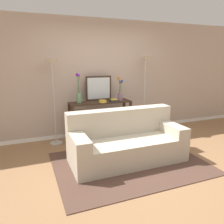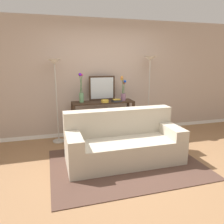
{
  "view_description": "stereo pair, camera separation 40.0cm",
  "coord_description": "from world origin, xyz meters",
  "px_view_note": "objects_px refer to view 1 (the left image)",
  "views": [
    {
      "loc": [
        -1.65,
        -2.99,
        1.75
      ],
      "look_at": [
        -0.11,
        0.9,
        0.75
      ],
      "focal_mm": 35.5,
      "sensor_mm": 36.0,
      "label": 1
    },
    {
      "loc": [
        -1.28,
        -3.12,
        1.75
      ],
      "look_at": [
        -0.11,
        0.9,
        0.75
      ],
      "focal_mm": 35.5,
      "sensor_mm": 36.0,
      "label": 2
    }
  ],
  "objects_px": {
    "vase_tall_flowers": "(79,91)",
    "fruit_bowl": "(103,101)",
    "floor_lamp_left": "(52,78)",
    "book_row_under_console": "(84,138)",
    "couch": "(126,143)",
    "book_stack": "(114,100)",
    "wall_mirror": "(99,88)",
    "console_table": "(100,113)",
    "vase_short_flowers": "(120,90)",
    "floor_lamp_right": "(145,73)"
  },
  "relations": [
    {
      "from": "floor_lamp_right",
      "to": "vase_tall_flowers",
      "type": "height_order",
      "value": "floor_lamp_right"
    },
    {
      "from": "wall_mirror",
      "to": "console_table",
      "type": "bearing_deg",
      "value": -97.87
    },
    {
      "from": "book_stack",
      "to": "floor_lamp_left",
      "type": "bearing_deg",
      "value": 172.75
    },
    {
      "from": "floor_lamp_left",
      "to": "book_row_under_console",
      "type": "bearing_deg",
      "value": -2.65
    },
    {
      "from": "book_row_under_console",
      "to": "wall_mirror",
      "type": "bearing_deg",
      "value": 22.24
    },
    {
      "from": "couch",
      "to": "fruit_bowl",
      "type": "height_order",
      "value": "fruit_bowl"
    },
    {
      "from": "fruit_bowl",
      "to": "book_stack",
      "type": "bearing_deg",
      "value": -0.83
    },
    {
      "from": "console_table",
      "to": "book_stack",
      "type": "height_order",
      "value": "book_stack"
    },
    {
      "from": "wall_mirror",
      "to": "fruit_bowl",
      "type": "height_order",
      "value": "wall_mirror"
    },
    {
      "from": "book_stack",
      "to": "vase_short_flowers",
      "type": "bearing_deg",
      "value": 33.34
    },
    {
      "from": "fruit_bowl",
      "to": "book_row_under_console",
      "type": "xyz_separation_m",
      "value": [
        -0.4,
        0.13,
        -0.82
      ]
    },
    {
      "from": "floor_lamp_right",
      "to": "vase_short_flowers",
      "type": "relative_size",
      "value": 3.33
    },
    {
      "from": "wall_mirror",
      "to": "vase_tall_flowers",
      "type": "distance_m",
      "value": 0.51
    },
    {
      "from": "couch",
      "to": "vase_tall_flowers",
      "type": "height_order",
      "value": "vase_tall_flowers"
    },
    {
      "from": "couch",
      "to": "wall_mirror",
      "type": "bearing_deg",
      "value": 91.15
    },
    {
      "from": "floor_lamp_right",
      "to": "vase_short_flowers",
      "type": "height_order",
      "value": "floor_lamp_right"
    },
    {
      "from": "couch",
      "to": "book_row_under_console",
      "type": "height_order",
      "value": "couch"
    },
    {
      "from": "book_stack",
      "to": "wall_mirror",
      "type": "bearing_deg",
      "value": 130.23
    },
    {
      "from": "couch",
      "to": "vase_tall_flowers",
      "type": "bearing_deg",
      "value": 112.32
    },
    {
      "from": "wall_mirror",
      "to": "book_stack",
      "type": "bearing_deg",
      "value": -49.77
    },
    {
      "from": "floor_lamp_right",
      "to": "wall_mirror",
      "type": "relative_size",
      "value": 3.08
    },
    {
      "from": "vase_tall_flowers",
      "to": "book_stack",
      "type": "xyz_separation_m",
      "value": [
        0.75,
        -0.17,
        -0.22
      ]
    },
    {
      "from": "floor_lamp_left",
      "to": "book_stack",
      "type": "xyz_separation_m",
      "value": [
        1.27,
        -0.16,
        -0.51
      ]
    },
    {
      "from": "console_table",
      "to": "fruit_bowl",
      "type": "height_order",
      "value": "fruit_bowl"
    },
    {
      "from": "console_table",
      "to": "vase_short_flowers",
      "type": "bearing_deg",
      "value": -1.29
    },
    {
      "from": "couch",
      "to": "vase_tall_flowers",
      "type": "xyz_separation_m",
      "value": [
        -0.52,
        1.27,
        0.78
      ]
    },
    {
      "from": "wall_mirror",
      "to": "floor_lamp_left",
      "type": "bearing_deg",
      "value": -172.16
    },
    {
      "from": "vase_tall_flowers",
      "to": "console_table",
      "type": "bearing_deg",
      "value": -4.37
    },
    {
      "from": "vase_short_flowers",
      "to": "fruit_bowl",
      "type": "bearing_deg",
      "value": -165.29
    },
    {
      "from": "floor_lamp_left",
      "to": "wall_mirror",
      "type": "relative_size",
      "value": 2.97
    },
    {
      "from": "floor_lamp_right",
      "to": "couch",
      "type": "bearing_deg",
      "value": -130.26
    },
    {
      "from": "console_table",
      "to": "floor_lamp_left",
      "type": "relative_size",
      "value": 0.78
    },
    {
      "from": "vase_short_flowers",
      "to": "fruit_bowl",
      "type": "xyz_separation_m",
      "value": [
        -0.45,
        -0.12,
        -0.21
      ]
    },
    {
      "from": "vase_tall_flowers",
      "to": "vase_short_flowers",
      "type": "relative_size",
      "value": 1.15
    },
    {
      "from": "floor_lamp_left",
      "to": "vase_short_flowers",
      "type": "xyz_separation_m",
      "value": [
        1.45,
        -0.04,
        -0.3
      ]
    },
    {
      "from": "floor_lamp_right",
      "to": "vase_short_flowers",
      "type": "distance_m",
      "value": 0.74
    },
    {
      "from": "floor_lamp_right",
      "to": "wall_mirror",
      "type": "xyz_separation_m",
      "value": [
        -1.09,
        0.14,
        -0.31
      ]
    },
    {
      "from": "console_table",
      "to": "book_row_under_console",
      "type": "distance_m",
      "value": 0.66
    },
    {
      "from": "console_table",
      "to": "floor_lamp_left",
      "type": "height_order",
      "value": "floor_lamp_left"
    },
    {
      "from": "couch",
      "to": "floor_lamp_right",
      "type": "relative_size",
      "value": 1.09
    },
    {
      "from": "vase_tall_flowers",
      "to": "couch",
      "type": "bearing_deg",
      "value": -67.68
    },
    {
      "from": "console_table",
      "to": "book_stack",
      "type": "distance_m",
      "value": 0.42
    },
    {
      "from": "vase_tall_flowers",
      "to": "fruit_bowl",
      "type": "xyz_separation_m",
      "value": [
        0.48,
        -0.17,
        -0.22
      ]
    },
    {
      "from": "couch",
      "to": "console_table",
      "type": "bearing_deg",
      "value": 92.38
    },
    {
      "from": "console_table",
      "to": "floor_lamp_left",
      "type": "bearing_deg",
      "value": 178.38
    },
    {
      "from": "fruit_bowl",
      "to": "book_stack",
      "type": "xyz_separation_m",
      "value": [
        0.27,
        -0.0,
        -0.0
      ]
    },
    {
      "from": "fruit_bowl",
      "to": "book_row_under_console",
      "type": "distance_m",
      "value": 0.92
    },
    {
      "from": "console_table",
      "to": "wall_mirror",
      "type": "xyz_separation_m",
      "value": [
        0.02,
        0.17,
        0.53
      ]
    },
    {
      "from": "couch",
      "to": "wall_mirror",
      "type": "relative_size",
      "value": 3.34
    },
    {
      "from": "fruit_bowl",
      "to": "book_stack",
      "type": "distance_m",
      "value": 0.27
    }
  ]
}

